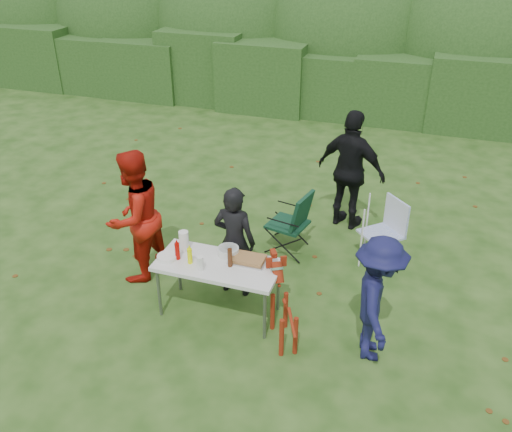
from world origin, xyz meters
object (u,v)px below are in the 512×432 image
(person_red_jacket, at_px, (135,217))
(mustard_bottle, at_px, (190,256))
(child, at_px, (377,300))
(ketchup_bottle, at_px, (177,251))
(dog, at_px, (284,311))
(person_cook, at_px, (235,242))
(camping_chair, at_px, (288,221))
(folding_table, at_px, (218,267))
(paper_towel_roll, at_px, (184,241))
(beer_bottle, at_px, (230,258))
(person_black_puffy, at_px, (351,171))
(lawn_chair, at_px, (381,232))

(person_red_jacket, distance_m, mustard_bottle, 1.15)
(child, height_order, ketchup_bottle, child)
(dog, bearing_deg, person_cook, 20.22)
(dog, relative_size, camping_chair, 0.95)
(ketchup_bottle, bearing_deg, mustard_bottle, -11.06)
(folding_table, relative_size, child, 0.99)
(mustard_bottle, bearing_deg, ketchup_bottle, 168.94)
(person_cook, relative_size, paper_towel_roll, 5.87)
(person_red_jacket, xyz_separation_m, camping_chair, (1.75, 1.27, -0.43))
(ketchup_bottle, height_order, beer_bottle, beer_bottle)
(person_black_puffy, relative_size, camping_chair, 1.96)
(dog, height_order, lawn_chair, lawn_chair)
(dog, relative_size, lawn_chair, 0.98)
(lawn_chair, relative_size, mustard_bottle, 4.71)
(child, distance_m, mustard_bottle, 2.23)
(child, height_order, beer_bottle, child)
(folding_table, distance_m, person_cook, 0.50)
(beer_bottle, bearing_deg, paper_towel_roll, 166.62)
(folding_table, height_order, beer_bottle, beer_bottle)
(person_cook, height_order, lawn_chair, person_cook)
(person_cook, xyz_separation_m, dog, (0.87, -0.74, -0.33))
(folding_table, xyz_separation_m, mustard_bottle, (-0.32, -0.10, 0.15))
(person_black_puffy, bearing_deg, paper_towel_roll, 75.74)
(lawn_chair, height_order, mustard_bottle, lawn_chair)
(folding_table, height_order, person_black_puffy, person_black_puffy)
(folding_table, height_order, mustard_bottle, mustard_bottle)
(person_black_puffy, xyz_separation_m, lawn_chair, (0.62, -0.87, -0.48))
(camping_chair, height_order, lawn_chair, camping_chair)
(dog, height_order, mustard_bottle, mustard_bottle)
(person_red_jacket, distance_m, paper_towel_roll, 0.88)
(folding_table, relative_size, paper_towel_roll, 5.77)
(dog, bearing_deg, mustard_bottle, 53.39)
(person_black_puffy, relative_size, beer_bottle, 7.95)
(child, bearing_deg, person_cook, 60.40)
(dog, xyz_separation_m, beer_bottle, (-0.74, 0.24, 0.42))
(lawn_chair, bearing_deg, child, 51.46)
(lawn_chair, bearing_deg, person_black_puffy, -97.91)
(camping_chair, relative_size, ketchup_bottle, 4.42)
(person_cook, height_order, mustard_bottle, person_cook)
(mustard_bottle, distance_m, beer_bottle, 0.49)
(lawn_chair, bearing_deg, dog, 24.69)
(lawn_chair, distance_m, mustard_bottle, 2.85)
(child, distance_m, ketchup_bottle, 2.41)
(dog, relative_size, ketchup_bottle, 4.19)
(person_cook, xyz_separation_m, person_red_jacket, (-1.38, -0.07, 0.16))
(paper_towel_roll, bearing_deg, camping_chair, 59.42)
(ketchup_bottle, bearing_deg, person_red_jacket, 150.33)
(child, bearing_deg, mustard_bottle, 77.80)
(dog, bearing_deg, person_black_puffy, -33.77)
(lawn_chair, xyz_separation_m, mustard_bottle, (-2.06, -1.93, 0.37))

